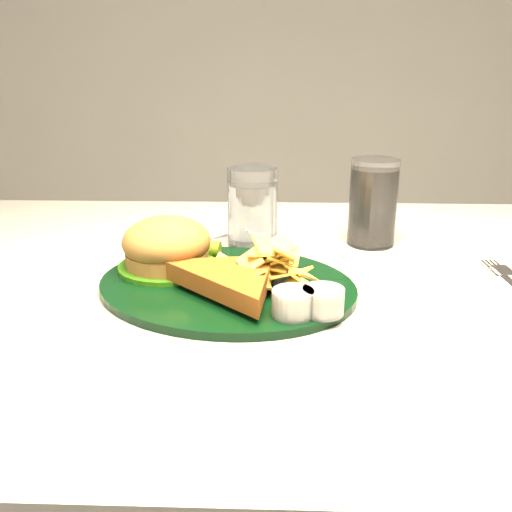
{
  "coord_description": "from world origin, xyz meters",
  "views": [
    {
      "loc": [
        -0.01,
        -0.69,
        1.02
      ],
      "look_at": [
        -0.03,
        -0.06,
        0.8
      ],
      "focal_mm": 40.0,
      "sensor_mm": 36.0,
      "label": 1
    }
  ],
  "objects_px": {
    "dinner_plate": "(226,262)",
    "water_glass": "(253,207)",
    "cola_glass": "(373,203)",
    "table": "(277,507)"
  },
  "relations": [
    {
      "from": "water_glass",
      "to": "cola_glass",
      "type": "distance_m",
      "value": 0.18
    },
    {
      "from": "table",
      "to": "cola_glass",
      "type": "height_order",
      "value": "cola_glass"
    },
    {
      "from": "table",
      "to": "water_glass",
      "type": "xyz_separation_m",
      "value": [
        -0.04,
        0.14,
        0.43
      ]
    },
    {
      "from": "water_glass",
      "to": "cola_glass",
      "type": "relative_size",
      "value": 0.9
    },
    {
      "from": "water_glass",
      "to": "table",
      "type": "bearing_deg",
      "value": -73.08
    },
    {
      "from": "table",
      "to": "cola_glass",
      "type": "relative_size",
      "value": 9.21
    },
    {
      "from": "table",
      "to": "dinner_plate",
      "type": "relative_size",
      "value": 3.75
    },
    {
      "from": "dinner_plate",
      "to": "water_glass",
      "type": "bearing_deg",
      "value": 100.61
    },
    {
      "from": "dinner_plate",
      "to": "water_glass",
      "type": "height_order",
      "value": "water_glass"
    },
    {
      "from": "table",
      "to": "water_glass",
      "type": "relative_size",
      "value": 10.2
    }
  ]
}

